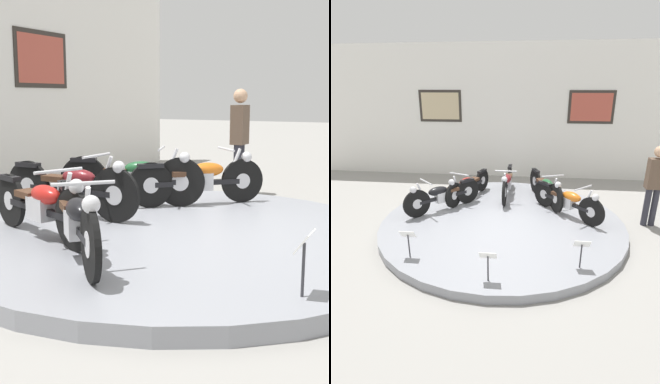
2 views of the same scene
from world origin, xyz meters
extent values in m
plane|color=gray|center=(0.00, 0.00, 0.00)|extent=(60.00, 60.00, 0.00)
cylinder|color=gray|center=(0.00, 0.00, 0.08)|extent=(5.24, 5.24, 0.16)
cube|color=#2D2823|center=(2.40, 3.81, 2.31)|extent=(1.40, 0.02, 1.00)
cube|color=#B24C3D|center=(2.40, 3.81, 2.31)|extent=(1.24, 0.02, 0.84)
cylinder|color=black|center=(-1.88, -0.15, 0.48)|extent=(0.48, 0.49, 0.63)
cylinder|color=silver|center=(-1.88, -0.15, 0.48)|extent=(0.20, 0.20, 0.22)
cylinder|color=black|center=(-0.94, 0.82, 0.48)|extent=(0.48, 0.49, 0.63)
cylinder|color=silver|center=(-0.94, 0.82, 0.48)|extent=(0.20, 0.20, 0.22)
cube|color=black|center=(-1.41, 0.33, 0.48)|extent=(0.91, 0.94, 0.07)
cube|color=silver|center=(-1.44, 0.31, 0.50)|extent=(0.37, 0.37, 0.24)
ellipsoid|color=black|center=(-1.51, 0.23, 0.66)|extent=(0.49, 0.50, 0.20)
cube|color=#472D1E|center=(-1.26, 0.49, 0.62)|extent=(0.37, 0.37, 0.07)
cube|color=black|center=(-0.94, 0.82, 0.75)|extent=(0.32, 0.33, 0.06)
cylinder|color=silver|center=(-1.77, -0.04, 0.68)|extent=(0.21, 0.21, 0.54)
cylinder|color=silver|center=(-1.70, 0.03, 0.94)|extent=(0.41, 0.40, 0.03)
sphere|color=silver|center=(-1.92, -0.19, 0.82)|extent=(0.15, 0.15, 0.15)
cylinder|color=black|center=(-1.21, 0.51, 0.47)|extent=(0.27, 0.59, 0.62)
cylinder|color=silver|center=(-1.21, 0.51, 0.47)|extent=(0.14, 0.22, 0.22)
cylinder|color=black|center=(-0.72, 1.76, 0.47)|extent=(0.27, 0.59, 0.62)
cylinder|color=silver|center=(-0.72, 1.76, 0.47)|extent=(0.14, 0.22, 0.22)
cube|color=black|center=(-0.97, 1.13, 0.47)|extent=(0.52, 1.18, 0.07)
cube|color=silver|center=(-0.98, 1.10, 0.49)|extent=(0.30, 0.37, 0.24)
ellipsoid|color=red|center=(-1.02, 1.00, 0.65)|extent=(0.38, 0.53, 0.20)
cube|color=#472D1E|center=(-0.89, 1.34, 0.61)|extent=(0.30, 0.37, 0.07)
cube|color=black|center=(-0.72, 1.76, 0.73)|extent=(0.22, 0.37, 0.06)
cylinder|color=silver|center=(-1.16, 0.64, 0.67)|extent=(0.13, 0.25, 0.54)
cylinder|color=silver|center=(-1.12, 0.74, 0.93)|extent=(0.51, 0.23, 0.03)
sphere|color=silver|center=(-1.23, 0.45, 0.81)|extent=(0.15, 0.15, 0.15)
cylinder|color=black|center=(-0.02, 0.79, 0.50)|extent=(0.07, 0.67, 0.67)
cylinder|color=silver|center=(-0.02, 0.79, 0.50)|extent=(0.07, 0.24, 0.23)
cylinder|color=black|center=(0.02, 2.14, 0.50)|extent=(0.07, 0.67, 0.67)
cylinder|color=silver|center=(0.02, 2.14, 0.50)|extent=(0.07, 0.24, 0.23)
cube|color=black|center=(0.00, 1.46, 0.50)|extent=(0.10, 1.24, 0.07)
cube|color=silver|center=(0.00, 1.42, 0.52)|extent=(0.21, 0.33, 0.24)
ellipsoid|color=maroon|center=(0.00, 1.32, 0.68)|extent=(0.23, 0.49, 0.20)
cube|color=#472D1E|center=(0.01, 1.68, 0.64)|extent=(0.21, 0.33, 0.07)
cube|color=black|center=(0.02, 2.14, 0.78)|extent=(0.11, 0.36, 0.06)
cylinder|color=silver|center=(-0.01, 0.93, 0.70)|extent=(0.05, 0.25, 0.54)
cylinder|color=silver|center=(-0.01, 1.04, 0.96)|extent=(0.54, 0.05, 0.03)
sphere|color=silver|center=(-0.02, 0.73, 0.84)|extent=(0.15, 0.15, 0.15)
cylinder|color=black|center=(1.20, 0.50, 0.50)|extent=(0.28, 0.66, 0.68)
cylinder|color=silver|center=(1.20, 0.50, 0.50)|extent=(0.14, 0.25, 0.24)
cylinder|color=black|center=(0.74, 1.77, 0.50)|extent=(0.28, 0.66, 0.68)
cylinder|color=silver|center=(0.74, 1.77, 0.50)|extent=(0.14, 0.25, 0.24)
cube|color=black|center=(0.97, 1.13, 0.50)|extent=(0.49, 1.19, 0.07)
cube|color=silver|center=(0.98, 1.10, 0.52)|extent=(0.30, 0.37, 0.24)
ellipsoid|color=#1E562D|center=(1.01, 1.00, 0.68)|extent=(0.37, 0.53, 0.20)
cube|color=#472D1E|center=(0.89, 1.34, 0.64)|extent=(0.30, 0.37, 0.07)
cube|color=black|center=(0.74, 1.77, 0.79)|extent=(0.22, 0.37, 0.06)
cylinder|color=silver|center=(1.15, 0.64, 0.70)|extent=(0.13, 0.25, 0.54)
cylinder|color=silver|center=(1.11, 0.74, 0.96)|extent=(0.52, 0.21, 0.03)
sphere|color=silver|center=(1.22, 0.44, 0.84)|extent=(0.15, 0.15, 0.15)
cylinder|color=black|center=(1.87, -0.16, 0.47)|extent=(0.47, 0.49, 0.62)
cylinder|color=silver|center=(1.87, -0.16, 0.47)|extent=(0.20, 0.20, 0.22)
cylinder|color=black|center=(0.95, 0.82, 0.47)|extent=(0.47, 0.49, 0.62)
cylinder|color=silver|center=(0.95, 0.82, 0.47)|extent=(0.20, 0.20, 0.22)
cube|color=black|center=(1.41, 0.33, 0.47)|extent=(0.90, 0.95, 0.07)
cube|color=silver|center=(1.44, 0.30, 0.49)|extent=(0.37, 0.37, 0.24)
ellipsoid|color=#D16619|center=(1.50, 0.23, 0.65)|extent=(0.49, 0.50, 0.20)
cube|color=#472D1E|center=(1.26, 0.49, 0.61)|extent=(0.37, 0.37, 0.07)
cube|color=black|center=(0.95, 0.82, 0.74)|extent=(0.32, 0.33, 0.06)
cylinder|color=silver|center=(1.77, -0.05, 0.67)|extent=(0.20, 0.21, 0.54)
cylinder|color=silver|center=(1.70, 0.03, 0.93)|extent=(0.41, 0.39, 0.03)
sphere|color=silver|center=(1.91, -0.20, 0.81)|extent=(0.15, 0.15, 0.15)
cylinder|color=#333338|center=(-1.43, -1.76, 0.37)|extent=(0.02, 0.02, 0.42)
cube|color=white|center=(-1.43, -1.76, 0.60)|extent=(0.26, 0.11, 0.15)
cylinder|color=#2D2D38|center=(3.15, 0.36, 0.43)|extent=(0.13, 0.13, 0.87)
cylinder|color=#2D2D38|center=(3.31, 0.36, 0.43)|extent=(0.13, 0.13, 0.87)
cube|color=brown|center=(3.23, 0.36, 1.19)|extent=(0.36, 0.22, 0.65)
sphere|color=tan|center=(3.23, 0.36, 1.67)|extent=(0.23, 0.23, 0.23)
camera|label=1|loc=(-5.33, -2.57, 1.66)|focal=50.00mm
camera|label=2|loc=(0.55, -6.05, 2.96)|focal=28.00mm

